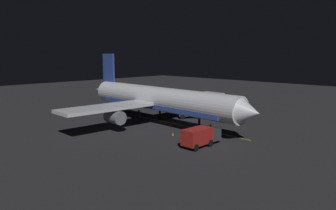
{
  "coord_description": "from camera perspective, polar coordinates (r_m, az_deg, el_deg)",
  "views": [
    {
      "loc": [
        38.2,
        39.43,
        11.89
      ],
      "look_at": [
        0.0,
        2.0,
        3.5
      ],
      "focal_mm": 35.04,
      "sensor_mm": 36.0,
      "label": 1
    }
  ],
  "objects": [
    {
      "name": "traffic_cone_near_right",
      "position": [
        48.02,
        0.84,
        -5.11
      ],
      "size": [
        0.5,
        0.5,
        0.55
      ],
      "color": "#EA590F",
      "rests_on": "ground_plane"
    },
    {
      "name": "baggage_truck",
      "position": [
        42.73,
        5.61,
        -5.53
      ],
      "size": [
        5.96,
        2.32,
        2.45
      ],
      "color": "maroon",
      "rests_on": "ground_plane"
    },
    {
      "name": "apron_guide_stripe",
      "position": [
        54.67,
        2.76,
        -3.65
      ],
      "size": [
        1.0,
        25.59,
        0.01
      ],
      "primitive_type": "cube",
      "rotation": [
        0.0,
        0.0,
        -0.03
      ],
      "color": "gold",
      "rests_on": "ground_plane"
    },
    {
      "name": "traffic_cone_under_wing",
      "position": [
        57.29,
        11.02,
        -2.97
      ],
      "size": [
        0.5,
        0.5,
        0.55
      ],
      "color": "#EA590F",
      "rests_on": "ground_plane"
    },
    {
      "name": "traffic_cone_near_left",
      "position": [
        47.32,
        6.73,
        -5.39
      ],
      "size": [
        0.5,
        0.5,
        0.55
      ],
      "color": "#EA590F",
      "rests_on": "ground_plane"
    },
    {
      "name": "airliner",
      "position": [
        55.9,
        -1.9,
        0.95
      ],
      "size": [
        34.41,
        39.7,
        11.9
      ],
      "color": "white",
      "rests_on": "ground_plane"
    },
    {
      "name": "catering_truck",
      "position": [
        61.47,
        4.01,
        -1.04
      ],
      "size": [
        5.76,
        4.87,
        2.56
      ],
      "color": "navy",
      "rests_on": "ground_plane"
    },
    {
      "name": "ground_plane",
      "position": [
        56.19,
        -1.46,
        -3.41
      ],
      "size": [
        180.0,
        180.0,
        0.2
      ],
      "primitive_type": "cube",
      "color": "#262629"
    },
    {
      "name": "ground_crew_worker",
      "position": [
        48.59,
        7.39,
        -4.25
      ],
      "size": [
        0.4,
        0.4,
        1.74
      ],
      "color": "black",
      "rests_on": "ground_plane"
    }
  ]
}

